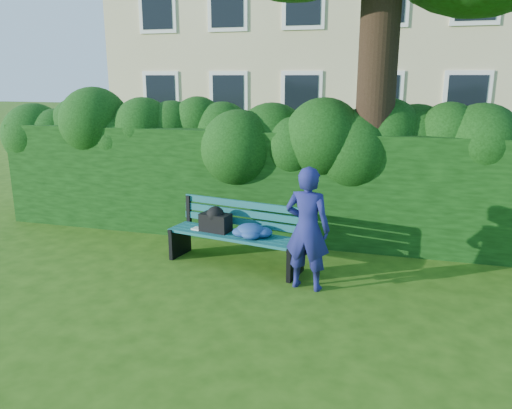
# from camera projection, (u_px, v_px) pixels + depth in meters

# --- Properties ---
(ground) EXTENTS (80.00, 80.00, 0.00)m
(ground) POSITION_uv_depth(u_px,v_px,m) (243.00, 287.00, 6.44)
(ground) COLOR #284C0E
(ground) RESTS_ON ground
(hedge) EXTENTS (10.00, 1.00, 1.80)m
(hedge) POSITION_uv_depth(u_px,v_px,m) (282.00, 184.00, 8.26)
(hedge) COLOR black
(hedge) RESTS_ON ground
(park_bench) EXTENTS (2.04, 0.91, 0.89)m
(park_bench) POSITION_uv_depth(u_px,v_px,m) (236.00, 231.00, 7.09)
(park_bench) COLOR #105354
(park_bench) RESTS_ON ground
(man_reading) EXTENTS (0.62, 0.45, 1.58)m
(man_reading) POSITION_uv_depth(u_px,v_px,m) (307.00, 229.00, 6.22)
(man_reading) COLOR navy
(man_reading) RESTS_ON ground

